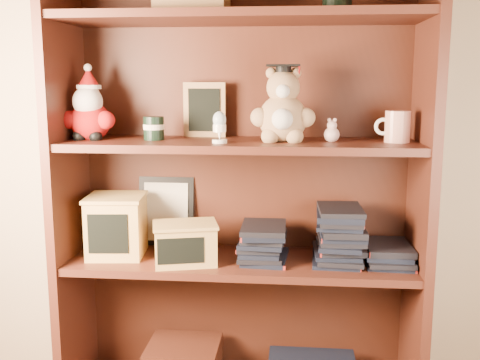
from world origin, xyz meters
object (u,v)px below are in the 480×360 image
object	(u,v)px
bookcase	(241,189)
grad_teddy_bear	(283,112)
teacher_mug	(397,127)
treats_box	(117,225)

from	to	relation	value
bookcase	grad_teddy_bear	distance (m)	0.31
bookcase	teacher_mug	size ratio (longest dim) A/B	14.21
treats_box	bookcase	bearing A→B (deg)	6.96
grad_teddy_bear	treats_box	bearing A→B (deg)	179.32
bookcase	treats_box	world-z (taller)	bookcase
grad_teddy_bear	teacher_mug	xyz separation A→B (m)	(0.36, 0.01, -0.05)
grad_teddy_bear	teacher_mug	distance (m)	0.36
teacher_mug	treats_box	distance (m)	0.98
bookcase	treats_box	size ratio (longest dim) A/B	7.67
grad_teddy_bear	treats_box	size ratio (longest dim) A/B	1.20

